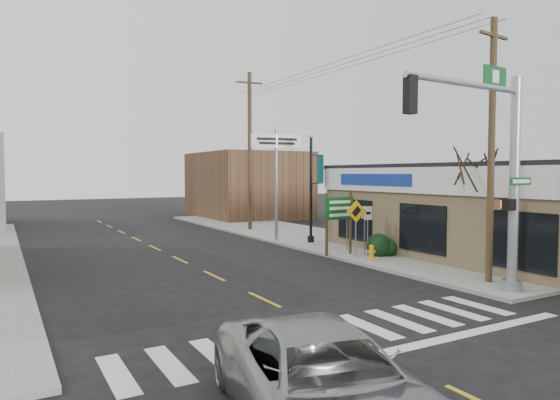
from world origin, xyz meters
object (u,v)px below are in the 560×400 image
guide_sign (339,215)px  bare_tree (476,157)px  traffic_signal_pole (498,160)px  fire_hydrant (371,252)px  lamp_post (312,179)px  utility_pole_near (491,148)px  suv (324,382)px  utility_pole_far (250,149)px  dance_center_sign (276,156)px

guide_sign → bare_tree: bearing=-71.6°
traffic_signal_pole → fire_hydrant: size_ratio=10.30×
fire_hydrant → bare_tree: bare_tree is taller
lamp_post → utility_pole_near: utility_pole_near is taller
suv → traffic_signal_pole: traffic_signal_pole is taller
lamp_post → utility_pole_far: 7.44m
fire_hydrant → lamp_post: bearing=81.5°
traffic_signal_pole → lamp_post: bearing=80.1°
traffic_signal_pole → dance_center_sign: size_ratio=1.12×
bare_tree → utility_pole_far: size_ratio=0.53×
traffic_signal_pole → suv: bearing=-159.5°
bare_tree → utility_pole_near: (-1.13, -1.53, 0.24)m
utility_pole_near → dance_center_sign: bearing=88.4°
lamp_post → dance_center_sign: 2.51m
guide_sign → dance_center_sign: bearing=85.6°
dance_center_sign → utility_pole_near: bearing=-75.5°
bare_tree → utility_pole_far: 16.90m
guide_sign → fire_hydrant: size_ratio=4.25×
suv → dance_center_sign: bearing=75.3°
traffic_signal_pole → lamp_post: traffic_signal_pole is taller
fire_hydrant → dance_center_sign: 8.90m
fire_hydrant → utility_pole_far: (0.74, 13.17, 4.88)m
utility_pole_far → dance_center_sign: bearing=-94.6°
fire_hydrant → utility_pole_near: (0.74, -5.20, 4.14)m
suv → fire_hydrant: size_ratio=8.11×
suv → dance_center_sign: 20.83m
suv → fire_hydrant: suv is taller
guide_sign → bare_tree: (2.21, -5.49, 2.44)m
utility_pole_far → suv: bearing=-107.7°
guide_sign → utility_pole_near: 7.60m
fire_hydrant → utility_pole_far: 14.06m
fire_hydrant → utility_pole_far: utility_pole_far is taller
bare_tree → utility_pole_near: size_ratio=0.62×
guide_sign → bare_tree: 6.40m
lamp_post → bare_tree: (0.98, -9.63, 0.88)m
traffic_signal_pole → bare_tree: traffic_signal_pole is taller
suv → fire_hydrant: 14.14m
guide_sign → utility_pole_far: (1.08, 11.35, 3.42)m
lamp_post → fire_hydrant: bearing=-108.4°
suv → utility_pole_near: 12.18m
guide_sign → lamp_post: 4.60m
suv → utility_pole_far: (10.31, 23.57, 4.63)m
suv → utility_pole_far: 26.14m
traffic_signal_pole → fire_hydrant: bearing=81.9°
fire_hydrant → dance_center_sign: dance_center_sign is taller
utility_pole_near → utility_pole_far: size_ratio=0.86×
fire_hydrant → dance_center_sign: size_ratio=0.11×
lamp_post → bare_tree: lamp_post is taller
dance_center_sign → utility_pole_far: 5.50m
traffic_signal_pole → utility_pole_far: (1.27, 19.58, 1.20)m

